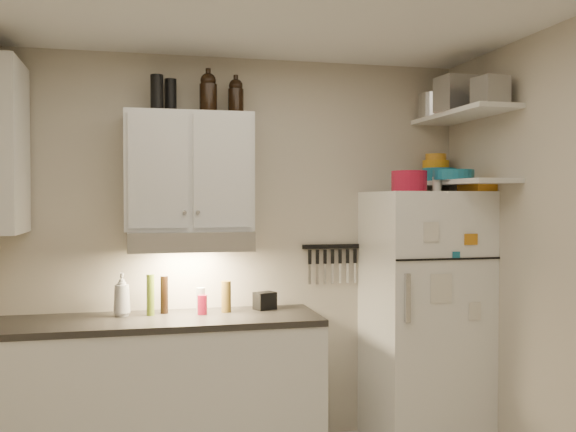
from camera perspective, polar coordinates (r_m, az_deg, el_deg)
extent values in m
cube|color=#BDB4A1|center=(4.37, -5.04, -3.10)|extent=(3.20, 0.02, 2.60)
cube|color=white|center=(4.18, -12.15, -15.37)|extent=(2.10, 0.60, 0.88)
cube|color=#292723|center=(4.07, -12.18, -9.15)|extent=(2.10, 0.62, 0.04)
cube|color=white|center=(4.15, -8.82, 3.91)|extent=(0.80, 0.33, 0.75)
cube|color=silver|center=(4.09, -8.73, -2.16)|extent=(0.76, 0.46, 0.12)
cube|color=white|center=(4.45, 12.00, -8.89)|extent=(0.70, 0.68, 1.70)
cube|color=white|center=(4.38, 15.25, 8.66)|extent=(0.30, 0.95, 0.03)
cube|color=white|center=(4.35, 15.21, 2.90)|extent=(0.30, 0.95, 0.03)
cube|color=black|center=(4.49, 3.89, -2.71)|extent=(0.42, 0.02, 0.03)
cylinder|color=#A9132F|center=(4.22, 10.72, 3.06)|extent=(0.30, 0.30, 0.13)
cube|color=orange|center=(4.32, 16.63, 2.61)|extent=(0.21, 0.25, 0.08)
cylinder|color=silver|center=(4.27, 13.09, 2.77)|extent=(0.08, 0.08, 0.09)
cylinder|color=silver|center=(4.67, 12.98, 9.48)|extent=(0.24, 0.24, 0.17)
cube|color=#AAAAAD|center=(4.36, 14.74, 10.42)|extent=(0.24, 0.22, 0.23)
cube|color=#AAAAAD|center=(4.10, 17.55, 10.55)|extent=(0.19, 0.19, 0.17)
cylinder|color=#186987|center=(4.63, 13.29, 3.59)|extent=(0.23, 0.23, 0.09)
cylinder|color=orange|center=(4.67, 13.00, 4.49)|extent=(0.19, 0.19, 0.06)
cylinder|color=orange|center=(4.67, 13.00, 5.12)|extent=(0.15, 0.15, 0.05)
cylinder|color=#186987|center=(4.29, 14.49, 3.57)|extent=(0.32, 0.32, 0.07)
cylinder|color=black|center=(4.26, -10.40, 10.41)|extent=(0.09, 0.09, 0.22)
cylinder|color=black|center=(4.19, -11.57, 10.62)|extent=(0.10, 0.10, 0.23)
imported|color=white|center=(4.16, -14.55, -6.55)|extent=(0.12, 0.12, 0.30)
cylinder|color=brown|center=(4.19, -5.52, -7.14)|extent=(0.07, 0.07, 0.20)
cylinder|color=#566F1B|center=(4.14, -12.13, -6.88)|extent=(0.06, 0.06, 0.26)
cylinder|color=black|center=(4.20, -10.94, -6.89)|extent=(0.05, 0.05, 0.24)
cylinder|color=silver|center=(4.14, -7.77, -7.49)|extent=(0.07, 0.07, 0.17)
cylinder|color=#A9132F|center=(4.13, -7.63, -7.82)|extent=(0.07, 0.07, 0.12)
cube|color=black|center=(4.28, -2.07, -7.54)|extent=(0.16, 0.14, 0.11)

